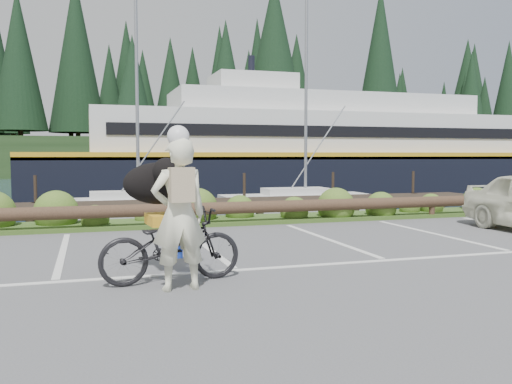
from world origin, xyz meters
TOP-DOWN VIEW (x-y plane):
  - ground at (0.00, 0.00)m, footprint 72.00×72.00m
  - harbor_backdrop at (0.39, 78.47)m, footprint 170.00×160.00m
  - vegetation_strip at (0.00, 5.30)m, footprint 34.00×1.60m
  - log_rail at (0.00, 4.60)m, footprint 32.00×0.30m
  - bicycle at (-1.06, -0.86)m, footprint 2.02×0.86m
  - cyclist at (-1.02, -1.32)m, footprint 0.76×0.54m
  - dog at (-1.12, -0.24)m, footprint 0.62×1.12m

SIDE VIEW (x-z plane):
  - harbor_backdrop at x=0.39m, z-range -15.00..15.00m
  - ground at x=0.00m, z-range 0.00..0.00m
  - log_rail at x=0.00m, z-range -0.30..0.30m
  - vegetation_strip at x=0.00m, z-range 0.00..0.10m
  - bicycle at x=-1.06m, z-range 0.00..1.03m
  - cyclist at x=-1.02m, z-range 0.00..1.98m
  - dog at x=-1.12m, z-range 1.03..1.65m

